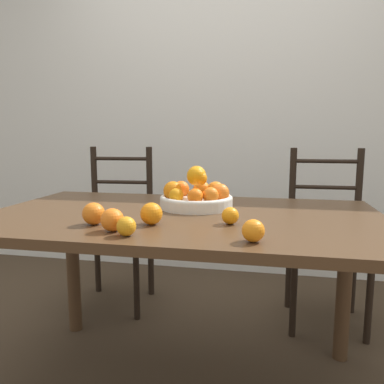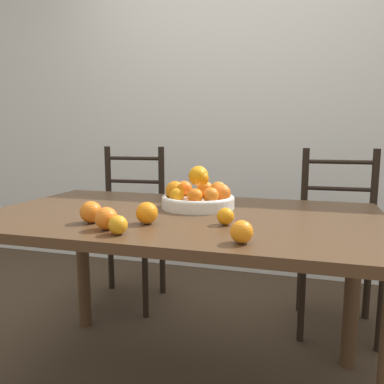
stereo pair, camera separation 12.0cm
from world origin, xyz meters
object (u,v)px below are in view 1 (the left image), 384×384
orange_loose_1 (112,220)px  orange_loose_4 (126,226)px  fruit_bowl (197,195)px  chair_left (116,231)px  chair_right (326,243)px  orange_loose_3 (253,231)px  orange_loose_2 (230,216)px  orange_loose_0 (94,214)px  orange_loose_5 (151,214)px

orange_loose_1 → orange_loose_4: orange_loose_1 is taller
fruit_bowl → chair_left: chair_left is taller
orange_loose_4 → chair_right: (0.77, 1.13, -0.33)m
orange_loose_1 → orange_loose_3: size_ratio=1.13×
fruit_bowl → orange_loose_3: 0.56m
orange_loose_2 → orange_loose_3: (0.09, -0.21, 0.00)m
orange_loose_0 → orange_loose_4: size_ratio=1.28×
orange_loose_0 → orange_loose_3: size_ratio=1.16×
orange_loose_3 → chair_right: bearing=71.3°
chair_left → chair_right: bearing=-4.1°
fruit_bowl → orange_loose_5: (-0.10, -0.34, -0.01)m
fruit_bowl → orange_loose_5: 0.35m
orange_loose_1 → orange_loose_0: bearing=144.2°
fruit_bowl → orange_loose_1: size_ratio=4.13×
orange_loose_2 → orange_loose_4: 0.37m
fruit_bowl → chair_left: size_ratio=0.31×
orange_loose_2 → chair_right: (0.47, 0.91, -0.33)m
orange_loose_2 → orange_loose_4: (-0.30, -0.22, 0.00)m
orange_loose_0 → chair_right: chair_right is taller
orange_loose_3 → orange_loose_5: orange_loose_5 is taller
orange_loose_4 → chair_left: (-0.52, 1.13, -0.33)m
fruit_bowl → chair_left: (-0.65, 0.63, -0.35)m
orange_loose_4 → chair_right: 1.41m
orange_loose_1 → chair_left: chair_left is taller
fruit_bowl → chair_right: 0.97m
orange_loose_5 → chair_left: chair_left is taller
orange_loose_2 → chair_left: bearing=131.9°
orange_loose_0 → orange_loose_1: 0.12m
orange_loose_1 → orange_loose_2: orange_loose_1 is taller
orange_loose_3 → chair_right: size_ratio=0.07×
orange_loose_5 → chair_right: chair_right is taller
orange_loose_0 → orange_loose_3: 0.56m
fruit_bowl → orange_loose_4: (-0.13, -0.50, -0.02)m
orange_loose_1 → orange_loose_4: (0.07, -0.05, -0.01)m
fruit_bowl → chair_right: (0.64, 0.63, -0.35)m
orange_loose_0 → chair_left: (-0.35, 1.01, -0.34)m
orange_loose_1 → orange_loose_4: 0.08m
orange_loose_5 → chair_left: bearing=119.4°
fruit_bowl → chair_left: bearing=135.6°
fruit_bowl → orange_loose_1: 0.49m
orange_loose_3 → chair_right: (0.38, 1.12, -0.33)m
orange_loose_0 → chair_left: bearing=109.2°
orange_loose_4 → orange_loose_1: bearing=145.1°
fruit_bowl → orange_loose_2: (0.17, -0.28, -0.02)m
orange_loose_0 → chair_right: 1.42m
orange_loose_3 → orange_loose_4: orange_loose_3 is taller
orange_loose_4 → orange_loose_5: 0.16m
orange_loose_2 → chair_right: chair_right is taller
orange_loose_1 → chair_left: size_ratio=0.08×
fruit_bowl → orange_loose_0: (-0.29, -0.38, -0.01)m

